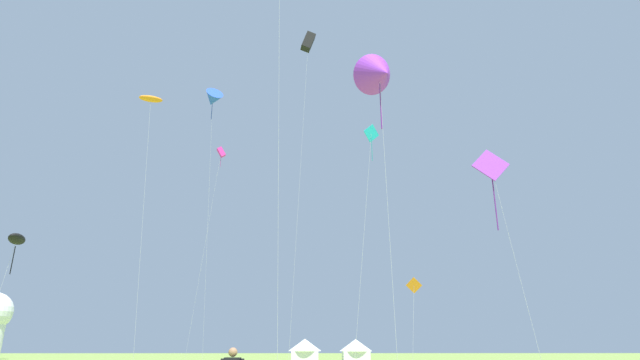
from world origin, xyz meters
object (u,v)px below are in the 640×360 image
(kite_magenta_box, at_px, (221,153))
(kite_orange_parafoil, at_px, (151,100))
(kite_cyan_diamond, at_px, (371,141))
(kite_purple_diamond, at_px, (491,169))
(festival_tent_center, at_px, (356,349))
(kite_purple_delta, at_px, (379,74))
(kite_blue_delta, at_px, (213,99))
(kite_black_parafoil, at_px, (17,239))
(kite_black_box, at_px, (308,42))
(festival_tent_right, at_px, (305,349))
(kite_orange_diamond, at_px, (414,287))

(kite_magenta_box, height_order, kite_orange_parafoil, kite_magenta_box)
(kite_cyan_diamond, distance_m, kite_purple_diamond, 9.92)
(kite_cyan_diamond, bearing_deg, festival_tent_center, 87.25)
(festival_tent_center, bearing_deg, kite_purple_diamond, -80.80)
(kite_purple_delta, relative_size, kite_blue_delta, 0.58)
(kite_magenta_box, relative_size, kite_orange_parafoil, 1.10)
(kite_black_parafoil, xyz_separation_m, kite_orange_parafoil, (12.74, -4.32, 13.00))
(kite_black_parafoil, distance_m, kite_magenta_box, 26.82)
(kite_purple_delta, distance_m, kite_blue_delta, 40.46)
(kite_black_box, height_order, kite_orange_parafoil, kite_black_box)
(kite_black_box, xyz_separation_m, festival_tent_right, (-0.12, 20.84, -35.24))
(kite_blue_delta, height_order, kite_orange_parafoil, kite_blue_delta)
(kite_purple_diamond, bearing_deg, kite_orange_parafoil, 159.71)
(kite_magenta_box, distance_m, kite_orange_parafoil, 19.72)
(kite_magenta_box, bearing_deg, kite_blue_delta, -148.53)
(kite_blue_delta, bearing_deg, kite_purple_diamond, -47.48)
(kite_blue_delta, height_order, festival_tent_right, kite_blue_delta)
(kite_purple_diamond, height_order, kite_blue_delta, kite_blue_delta)
(festival_tent_center, bearing_deg, kite_black_box, -108.42)
(kite_orange_diamond, xyz_separation_m, kite_purple_diamond, (3.16, -13.81, 6.75))
(kite_magenta_box, height_order, kite_blue_delta, kite_blue_delta)
(festival_tent_center, bearing_deg, festival_tent_right, 180.00)
(kite_cyan_diamond, height_order, kite_orange_diamond, kite_cyan_diamond)
(kite_orange_diamond, bearing_deg, kite_cyan_diamond, -117.16)
(kite_magenta_box, height_order, kite_orange_diamond, kite_magenta_box)
(kite_magenta_box, distance_m, festival_tent_right, 29.32)
(kite_purple_delta, distance_m, kite_cyan_diamond, 8.29)
(kite_black_box, distance_m, festival_tent_center, 41.54)
(kite_black_box, xyz_separation_m, kite_purple_diamond, (13.29, -18.41, -22.94))
(kite_cyan_diamond, relative_size, festival_tent_right, 4.22)
(kite_orange_diamond, relative_size, festival_tent_center, 1.78)
(kite_black_box, bearing_deg, kite_blue_delta, 141.51)
(kite_purple_delta, distance_m, kite_magenta_box, 38.33)
(kite_orange_diamond, relative_size, kite_blue_delta, 0.22)
(kite_magenta_box, height_order, kite_purple_diamond, kite_magenta_box)
(kite_black_box, bearing_deg, festival_tent_right, 90.32)
(kite_magenta_box, height_order, kite_cyan_diamond, kite_magenta_box)
(kite_purple_diamond, bearing_deg, festival_tent_center, 99.20)
(kite_orange_diamond, distance_m, kite_orange_parafoil, 31.09)
(kite_purple_delta, xyz_separation_m, kite_purple_diamond, (8.41, 3.84, -5.37))
(kite_black_box, distance_m, kite_orange_parafoil, 21.06)
(kite_purple_delta, xyz_separation_m, festival_tent_center, (2.05, 43.09, -17.69))
(kite_orange_diamond, bearing_deg, kite_black_box, 155.59)
(kite_orange_parafoil, bearing_deg, kite_blue_delta, 83.53)
(kite_orange_diamond, bearing_deg, kite_magenta_box, 143.73)
(kite_magenta_box, distance_m, kite_orange_diamond, 33.52)
(kite_purple_delta, bearing_deg, festival_tent_center, 87.27)
(kite_blue_delta, relative_size, kite_orange_parafoil, 1.44)
(kite_purple_diamond, bearing_deg, kite_black_parafoil, 160.18)
(kite_black_box, bearing_deg, kite_orange_diamond, -24.41)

